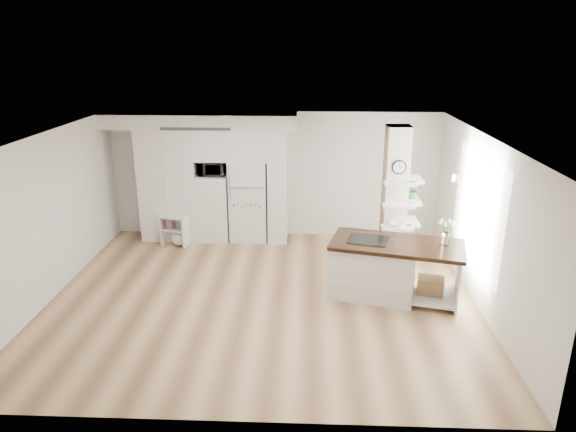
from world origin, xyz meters
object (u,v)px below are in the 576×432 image
Objects in this scene: bookshelf at (176,232)px; floor_plant_a at (391,280)px; kitchen_island at (380,267)px; refrigerator at (249,200)px.

floor_plant_a is (4.19, -2.04, -0.04)m from bookshelf.
kitchen_island is at bearing -12.93° from bookshelf.
refrigerator is 0.76× the size of kitchen_island.
bookshelf reaches higher than floor_plant_a.
refrigerator is 3.54m from kitchen_island.
bookshelf is (-3.98, 2.05, -0.22)m from kitchen_island.
refrigerator is at bearing 30.74° from bookshelf.
floor_plant_a is (2.69, -2.48, -0.63)m from refrigerator.
bookshelf is 1.29× the size of floor_plant_a.
bookshelf is at bearing 154.02° from floor_plant_a.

